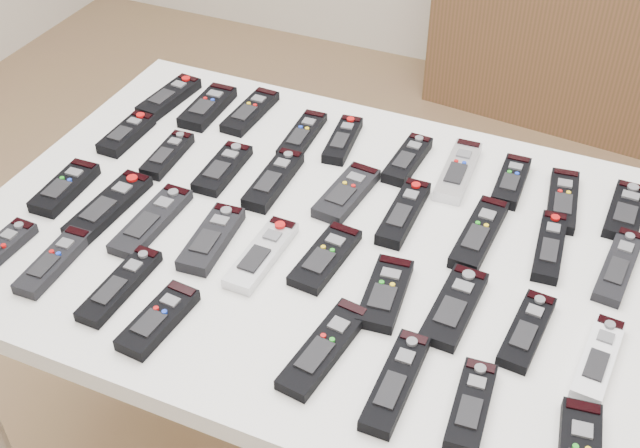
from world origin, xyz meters
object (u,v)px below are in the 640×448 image
at_px(remote_5, 407,160).
at_px(remote_21, 152,221).
at_px(remote_4, 343,140).
at_px(remote_9, 626,211).
at_px(remote_23, 262,254).
at_px(remote_32, 158,320).
at_px(remote_0, 169,97).
at_px(remote_7, 511,181).
at_px(table, 320,256).
at_px(remote_6, 458,171).
at_px(remote_22, 212,239).
at_px(remote_25, 385,293).
at_px(remote_11, 168,155).
at_px(remote_20, 109,206).
at_px(remote_26, 454,307).
at_px(remote_16, 479,234).
at_px(remote_30, 54,262).
at_px(remote_33, 324,348).
at_px(remote_12, 223,168).
at_px(remote_8, 563,200).
at_px(remote_34, 396,382).
at_px(remote_28, 598,359).
at_px(remote_3, 302,135).
at_px(remote_19, 65,188).
at_px(remote_14, 347,193).
at_px(remote_1, 208,107).
at_px(remote_18, 619,266).
at_px(remote_35, 471,405).
at_px(remote_31, 120,285).
at_px(remote_15, 404,213).
at_px(remote_24, 325,257).
at_px(remote_2, 250,112).
at_px(remote_27, 527,331).

xyz_separation_m(remote_5, remote_21, (-0.37, -0.37, -0.00)).
relative_size(remote_4, remote_9, 0.96).
relative_size(remote_23, remote_32, 1.21).
relative_size(remote_0, remote_7, 1.13).
distance_m(table, remote_6, 0.33).
relative_size(remote_22, remote_25, 1.07).
bearing_deg(remote_23, remote_11, 149.61).
xyz_separation_m(remote_20, remote_22, (0.22, -0.01, 0.00)).
bearing_deg(remote_26, remote_16, 95.65).
relative_size(remote_30, remote_33, 0.83).
relative_size(remote_11, remote_23, 0.80).
relative_size(remote_6, remote_12, 1.20).
distance_m(remote_8, remote_25, 0.43).
distance_m(remote_4, remote_34, 0.64).
bearing_deg(remote_0, remote_5, 4.11).
xyz_separation_m(remote_21, remote_30, (-0.09, -0.16, 0.00)).
distance_m(remote_8, remote_28, 0.39).
height_order(remote_12, remote_20, same).
relative_size(remote_5, remote_21, 0.80).
bearing_deg(remote_5, remote_3, -176.65).
height_order(remote_9, remote_19, remote_19).
relative_size(remote_14, remote_28, 0.99).
relative_size(remote_1, remote_16, 0.84).
bearing_deg(remote_6, remote_34, -85.84).
height_order(remote_5, remote_18, remote_5).
height_order(remote_21, remote_34, remote_34).
relative_size(remote_23, remote_28, 1.08).
xyz_separation_m(remote_6, remote_8, (0.21, -0.01, -0.00)).
relative_size(remote_20, remote_35, 1.27).
height_order(remote_32, remote_34, same).
relative_size(remote_11, remote_31, 0.82).
xyz_separation_m(remote_7, remote_15, (-0.16, -0.18, 0.00)).
xyz_separation_m(remote_16, remote_18, (0.24, 0.02, -0.00)).
xyz_separation_m(table, remote_25, (0.17, -0.11, 0.07)).
bearing_deg(remote_15, remote_16, -1.40).
xyz_separation_m(remote_5, remote_23, (-0.14, -0.37, -0.00)).
bearing_deg(remote_30, remote_26, 12.76).
distance_m(remote_11, remote_33, 0.61).
xyz_separation_m(remote_21, remote_25, (0.46, -0.00, 0.00)).
relative_size(table, remote_24, 7.40).
bearing_deg(remote_30, remote_0, 99.27).
distance_m(remote_16, remote_21, 0.60).
distance_m(remote_20, remote_31, 0.22).
xyz_separation_m(remote_2, remote_8, (0.69, -0.04, 0.00)).
bearing_deg(remote_27, remote_12, 168.38).
height_order(remote_9, remote_21, same).
bearing_deg(remote_23, remote_3, 105.20).
bearing_deg(remote_34, remote_32, -175.41).
xyz_separation_m(remote_24, remote_28, (0.47, -0.05, 0.00)).
height_order(remote_16, remote_31, remote_16).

